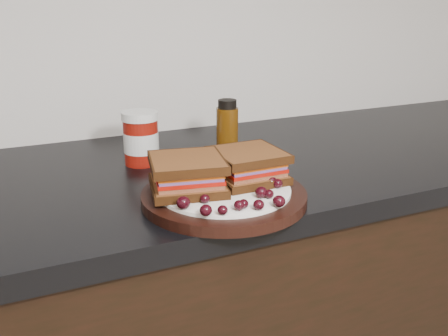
# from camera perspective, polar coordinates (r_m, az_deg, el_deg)

# --- Properties ---
(countertop) EXTENTS (3.98, 0.60, 0.04)m
(countertop) POSITION_cam_1_polar(r_m,az_deg,el_deg) (1.00, -9.65, -1.78)
(countertop) COLOR black
(countertop) RESTS_ON base_cabinets
(plate) EXTENTS (0.28, 0.28, 0.02)m
(plate) POSITION_cam_1_polar(r_m,az_deg,el_deg) (0.85, 0.00, -3.26)
(plate) COLOR black
(plate) RESTS_ON countertop
(sandwich_left) EXTENTS (0.14, 0.14, 0.05)m
(sandwich_left) POSITION_cam_1_polar(r_m,az_deg,el_deg) (0.83, -4.22, -0.70)
(sandwich_left) COLOR brown
(sandwich_left) RESTS_ON plate
(sandwich_right) EXTENTS (0.12, 0.12, 0.05)m
(sandwich_right) POSITION_cam_1_polar(r_m,az_deg,el_deg) (0.87, 2.74, 0.30)
(sandwich_right) COLOR brown
(sandwich_right) RESTS_ON plate
(grape_0) EXTENTS (0.02, 0.02, 0.02)m
(grape_0) POSITION_cam_1_polar(r_m,az_deg,el_deg) (0.76, -4.68, -3.98)
(grape_0) COLOR black
(grape_0) RESTS_ON plate
(grape_1) EXTENTS (0.02, 0.02, 0.01)m
(grape_1) POSITION_cam_1_polar(r_m,az_deg,el_deg) (0.78, -2.20, -3.53)
(grape_1) COLOR black
(grape_1) RESTS_ON plate
(grape_2) EXTENTS (0.02, 0.02, 0.02)m
(grape_2) POSITION_cam_1_polar(r_m,az_deg,el_deg) (0.74, -2.09, -4.85)
(grape_2) COLOR black
(grape_2) RESTS_ON plate
(grape_3) EXTENTS (0.02, 0.02, 0.01)m
(grape_3) POSITION_cam_1_polar(r_m,az_deg,el_deg) (0.74, -0.16, -4.83)
(grape_3) COLOR black
(grape_3) RESTS_ON plate
(grape_4) EXTENTS (0.02, 0.02, 0.02)m
(grape_4) POSITION_cam_1_polar(r_m,az_deg,el_deg) (0.75, 1.75, -4.28)
(grape_4) COLOR black
(grape_4) RESTS_ON plate
(grape_5) EXTENTS (0.02, 0.02, 0.01)m
(grape_5) POSITION_cam_1_polar(r_m,az_deg,el_deg) (0.76, 2.25, -4.10)
(grape_5) COLOR black
(grape_5) RESTS_ON plate
(grape_6) EXTENTS (0.02, 0.02, 0.02)m
(grape_6) POSITION_cam_1_polar(r_m,az_deg,el_deg) (0.76, 3.99, -4.21)
(grape_6) COLOR black
(grape_6) RESTS_ON plate
(grape_7) EXTENTS (0.02, 0.02, 0.02)m
(grape_7) POSITION_cam_1_polar(r_m,az_deg,el_deg) (0.77, 6.30, -3.80)
(grape_7) COLOR black
(grape_7) RESTS_ON plate
(grape_8) EXTENTS (0.02, 0.02, 0.01)m
(grape_8) POSITION_cam_1_polar(r_m,az_deg,el_deg) (0.80, 5.17, -2.98)
(grape_8) COLOR black
(grape_8) RESTS_ON plate
(grape_9) EXTENTS (0.02, 0.02, 0.02)m
(grape_9) POSITION_cam_1_polar(r_m,az_deg,el_deg) (0.80, 4.28, -2.78)
(grape_9) COLOR black
(grape_9) RESTS_ON plate
(grape_10) EXTENTS (0.02, 0.02, 0.02)m
(grape_10) POSITION_cam_1_polar(r_m,az_deg,el_deg) (0.85, 6.15, -1.77)
(grape_10) COLOR black
(grape_10) RESTS_ON plate
(grape_11) EXTENTS (0.02, 0.02, 0.02)m
(grape_11) POSITION_cam_1_polar(r_m,az_deg,el_deg) (0.85, 5.40, -1.52)
(grape_11) COLOR black
(grape_11) RESTS_ON plate
(grape_12) EXTENTS (0.02, 0.02, 0.02)m
(grape_12) POSITION_cam_1_polar(r_m,az_deg,el_deg) (0.86, 5.33, -1.52)
(grape_12) COLOR black
(grape_12) RESTS_ON plate
(grape_13) EXTENTS (0.02, 0.02, 0.02)m
(grape_13) POSITION_cam_1_polar(r_m,az_deg,el_deg) (0.89, 4.92, -0.62)
(grape_13) COLOR black
(grape_13) RESTS_ON plate
(grape_14) EXTENTS (0.02, 0.02, 0.02)m
(grape_14) POSITION_cam_1_polar(r_m,az_deg,el_deg) (0.90, 3.36, -0.45)
(grape_14) COLOR black
(grape_14) RESTS_ON plate
(grape_15) EXTENTS (0.02, 0.02, 0.02)m
(grape_15) POSITION_cam_1_polar(r_m,az_deg,el_deg) (0.89, 1.46, -0.53)
(grape_15) COLOR black
(grape_15) RESTS_ON plate
(grape_16) EXTENTS (0.02, 0.02, 0.02)m
(grape_16) POSITION_cam_1_polar(r_m,az_deg,el_deg) (0.87, -4.20, -1.07)
(grape_16) COLOR black
(grape_16) RESTS_ON plate
(grape_17) EXTENTS (0.02, 0.02, 0.02)m
(grape_17) POSITION_cam_1_polar(r_m,az_deg,el_deg) (0.85, -4.61, -1.56)
(grape_17) COLOR black
(grape_17) RESTS_ON plate
(grape_18) EXTENTS (0.02, 0.02, 0.02)m
(grape_18) POSITION_cam_1_polar(r_m,az_deg,el_deg) (0.82, -5.68, -2.14)
(grape_18) COLOR black
(grape_18) RESTS_ON plate
(grape_19) EXTENTS (0.02, 0.02, 0.02)m
(grape_19) POSITION_cam_1_polar(r_m,az_deg,el_deg) (0.82, -5.33, -2.45)
(grape_19) COLOR black
(grape_19) RESTS_ON plate
(grape_20) EXTENTS (0.02, 0.02, 0.02)m
(grape_20) POSITION_cam_1_polar(r_m,az_deg,el_deg) (0.80, -2.77, -2.71)
(grape_20) COLOR black
(grape_20) RESTS_ON plate
(grape_21) EXTENTS (0.02, 0.02, 0.02)m
(grape_21) POSITION_cam_1_polar(r_m,az_deg,el_deg) (0.85, -3.53, -1.59)
(grape_21) COLOR black
(grape_21) RESTS_ON plate
(grape_22) EXTENTS (0.02, 0.02, 0.02)m
(grape_22) POSITION_cam_1_polar(r_m,az_deg,el_deg) (0.83, -4.57, -2.17)
(grape_22) COLOR black
(grape_22) RESTS_ON plate
(grape_23) EXTENTS (0.02, 0.02, 0.02)m
(grape_23) POSITION_cam_1_polar(r_m,az_deg,el_deg) (0.82, -6.34, -2.33)
(grape_23) COLOR black
(grape_23) RESTS_ON plate
(condiment_jar) EXTENTS (0.09, 0.09, 0.11)m
(condiment_jar) POSITION_cam_1_polar(r_m,az_deg,el_deg) (1.04, -9.47, 3.41)
(condiment_jar) COLOR maroon
(condiment_jar) RESTS_ON countertop
(oil_bottle) EXTENTS (0.05, 0.05, 0.13)m
(oil_bottle) POSITION_cam_1_polar(r_m,az_deg,el_deg) (1.05, 0.37, 4.38)
(oil_bottle) COLOR #472707
(oil_bottle) RESTS_ON countertop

